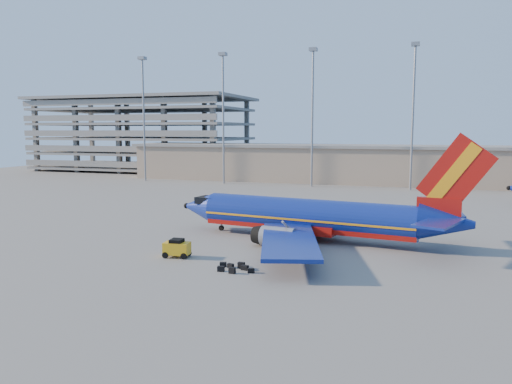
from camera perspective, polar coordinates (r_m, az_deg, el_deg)
ground at (r=60.86m, az=1.83°, el=-4.15°), size 220.00×220.00×0.00m
terminal_building at (r=115.68m, az=14.93°, el=3.10°), size 122.00×16.00×8.50m
parking_garage at (r=153.22m, az=-12.71°, el=6.86°), size 62.00×32.00×21.40m
light_mast_row at (r=104.07m, az=11.95°, el=10.07°), size 101.60×1.60×28.65m
aircraft_main at (r=54.32m, az=6.65°, el=-2.90°), size 34.29×32.79×11.64m
baggage_tug at (r=47.59m, az=-9.03°, el=-6.31°), size 2.55×1.71×1.73m
luggage_pile at (r=43.09m, az=-2.41°, el=-8.59°), size 3.57×2.54×0.53m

